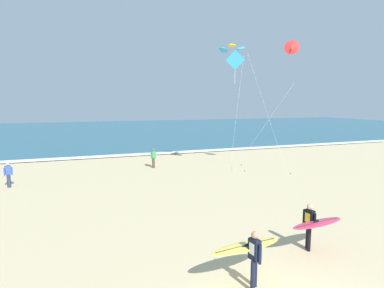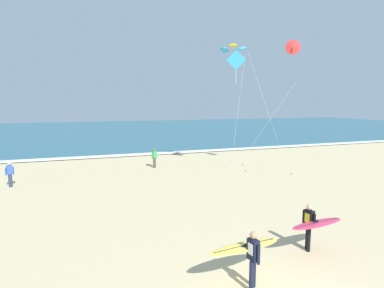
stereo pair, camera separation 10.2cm
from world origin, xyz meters
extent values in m
cube|color=#2D6075|center=(0.00, 55.41, 0.04)|extent=(160.00, 60.00, 0.08)
cube|color=white|center=(0.00, 25.71, 0.09)|extent=(160.00, 1.47, 0.01)
cylinder|color=black|center=(-0.36, 1.89, 0.44)|extent=(0.13, 0.13, 0.88)
cylinder|color=black|center=(-0.18, 2.08, 0.44)|extent=(0.13, 0.13, 0.88)
cube|color=black|center=(-0.27, 1.98, 1.18)|extent=(0.25, 0.37, 0.60)
cube|color=white|center=(-0.37, 1.97, 1.22)|extent=(0.04, 0.20, 0.32)
sphere|color=#A87A59|center=(-0.27, 1.98, 1.60)|extent=(0.21, 0.21, 0.21)
cylinder|color=black|center=(-0.23, 1.76, 1.14)|extent=(0.09, 0.09, 0.56)
cylinder|color=black|center=(-0.31, 2.21, 1.29)|extent=(0.09, 0.09, 0.26)
cylinder|color=black|center=(-0.38, 2.29, 1.16)|extent=(0.26, 0.12, 0.14)
ellipsoid|color=#EFD14C|center=(-0.33, 2.34, 1.12)|extent=(2.48, 0.96, 0.12)
cube|color=#333333|center=(-0.33, 2.34, 1.16)|extent=(2.10, 0.35, 0.05)
cube|color=#262628|center=(0.68, 2.50, 1.05)|extent=(0.12, 0.03, 0.14)
cylinder|color=black|center=(2.76, 3.29, 0.44)|extent=(0.13, 0.13, 0.88)
cylinder|color=black|center=(2.85, 3.47, 0.44)|extent=(0.13, 0.13, 0.88)
cube|color=black|center=(2.81, 3.38, 1.18)|extent=(0.26, 0.37, 0.60)
cube|color=yellow|center=(2.70, 3.36, 1.22)|extent=(0.05, 0.20, 0.32)
sphere|color=tan|center=(2.81, 3.38, 1.60)|extent=(0.21, 0.21, 0.21)
cylinder|color=black|center=(2.85, 3.16, 1.29)|extent=(0.09, 0.09, 0.26)
cylinder|color=black|center=(2.81, 3.06, 1.16)|extent=(0.26, 0.13, 0.14)
cylinder|color=black|center=(2.76, 3.61, 1.14)|extent=(0.09, 0.09, 0.56)
ellipsoid|color=#D83359|center=(2.87, 3.03, 1.12)|extent=(2.49, 0.99, 0.16)
cube|color=#333333|center=(2.87, 3.03, 1.16)|extent=(2.11, 0.43, 0.08)
cube|color=#262628|center=(3.88, 3.22, 1.05)|extent=(0.12, 0.03, 0.14)
cube|color=#2D99DB|center=(6.09, 15.53, 8.35)|extent=(1.25, 0.71, 1.41)
cylinder|color=white|center=(6.09, 15.53, 7.15)|extent=(0.02, 0.02, 0.99)
cylinder|color=silver|center=(7.93, 14.51, 3.38)|extent=(3.69, 2.07, 6.56)
cylinder|color=brown|center=(9.77, 13.48, 0.05)|extent=(0.06, 0.06, 0.10)
cone|color=red|center=(9.62, 13.73, 9.18)|extent=(1.02, 0.80, 1.05)
cube|color=yellow|center=(9.62, 13.73, 9.04)|extent=(0.22, 0.32, 0.24)
cylinder|color=silver|center=(8.32, 14.59, 4.51)|extent=(2.62, 1.73, 8.83)
cylinder|color=brown|center=(7.01, 15.45, 0.05)|extent=(0.06, 0.06, 0.10)
ellipsoid|color=#2D99DB|center=(5.67, 16.67, 9.21)|extent=(1.06, 1.01, 0.46)
ellipsoid|color=yellow|center=(6.11, 16.12, 9.48)|extent=(1.05, 1.00, 0.20)
ellipsoid|color=#2D99DB|center=(6.55, 15.57, 9.21)|extent=(1.06, 1.01, 0.46)
cylinder|color=silver|center=(7.00, 16.83, 4.61)|extent=(1.80, 1.44, 9.01)
cylinder|color=brown|center=(7.89, 17.54, 0.05)|extent=(0.06, 0.06, 0.10)
cylinder|color=#4C3D2D|center=(0.72, 19.18, 0.42)|extent=(0.22, 0.22, 0.84)
cube|color=#339351|center=(0.72, 19.18, 1.11)|extent=(0.36, 0.28, 0.54)
sphere|color=brown|center=(0.72, 19.18, 1.49)|extent=(0.20, 0.20, 0.20)
cylinder|color=#339351|center=(0.52, 19.10, 1.01)|extent=(0.08, 0.08, 0.50)
cylinder|color=#339351|center=(0.91, 19.25, 1.01)|extent=(0.08, 0.08, 0.50)
cylinder|color=#2D334C|center=(-9.10, 16.45, 0.42)|extent=(0.22, 0.22, 0.84)
cube|color=#3351B7|center=(-9.10, 16.45, 1.11)|extent=(0.36, 0.29, 0.54)
sphere|color=tan|center=(-9.10, 16.45, 1.49)|extent=(0.20, 0.20, 0.20)
cylinder|color=#3351B7|center=(-8.90, 16.53, 1.01)|extent=(0.08, 0.08, 0.50)
cylinder|color=#3351B7|center=(-9.29, 16.37, 1.01)|extent=(0.08, 0.08, 0.50)
camera|label=1|loc=(-4.67, -5.09, 5.24)|focal=28.84mm
camera|label=2|loc=(-4.58, -5.12, 5.24)|focal=28.84mm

